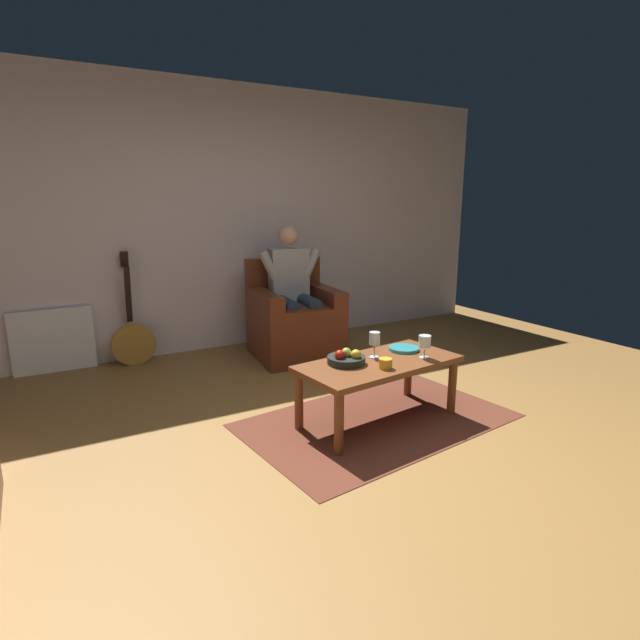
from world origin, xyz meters
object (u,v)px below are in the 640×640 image
at_px(armchair, 294,322).
at_px(wine_glass_far, 375,340).
at_px(fruit_bowl, 346,359).
at_px(candle_jar, 385,363).
at_px(decorative_dish, 404,349).
at_px(coffee_table, 379,370).
at_px(guitar, 133,340).
at_px(person_seated, 293,287).
at_px(wine_glass_near, 425,343).

bearing_deg(armchair, wine_glass_far, 90.36).
bearing_deg(fruit_bowl, candle_jar, 130.57).
height_order(wine_glass_far, candle_jar, wine_glass_far).
xyz_separation_m(decorative_dish, candle_jar, (0.36, 0.26, 0.02)).
xyz_separation_m(coffee_table, wine_glass_far, (-0.02, -0.08, 0.19)).
relative_size(coffee_table, guitar, 1.12).
bearing_deg(guitar, wine_glass_far, 121.91).
distance_m(guitar, wine_glass_far, 2.45).
distance_m(person_seated, coffee_table, 1.69).
bearing_deg(guitar, coffee_table, 120.61).
distance_m(coffee_table, wine_glass_near, 0.37).
height_order(armchair, guitar, guitar).
bearing_deg(person_seated, armchair, 90.00).
bearing_deg(wine_glass_near, guitar, -54.75).
bearing_deg(coffee_table, guitar, -59.39).
bearing_deg(person_seated, guitar, -13.22).
bearing_deg(decorative_dish, coffee_table, 21.15).
bearing_deg(wine_glass_near, decorative_dish, -87.80).
distance_m(person_seated, guitar, 1.59).
bearing_deg(coffee_table, wine_glass_far, -100.83).
relative_size(guitar, fruit_bowl, 4.12).
bearing_deg(decorative_dish, guitar, -52.16).
height_order(guitar, candle_jar, guitar).
bearing_deg(person_seated, coffee_table, 90.09).
distance_m(fruit_bowl, candle_jar, 0.27).
distance_m(guitar, candle_jar, 2.60).
distance_m(wine_glass_near, fruit_bowl, 0.57).
bearing_deg(candle_jar, person_seated, -96.97).
xyz_separation_m(person_seated, coffee_table, (0.17, 1.65, -0.32)).
distance_m(wine_glass_near, candle_jar, 0.38).
height_order(guitar, wine_glass_near, guitar).
relative_size(armchair, wine_glass_near, 5.87).
relative_size(fruit_bowl, candle_jar, 2.91).
bearing_deg(armchair, decorative_dish, 101.06).
height_order(wine_glass_near, fruit_bowl, wine_glass_near).
height_order(person_seated, guitar, person_seated).
height_order(person_seated, wine_glass_near, person_seated).
bearing_deg(decorative_dish, wine_glass_near, 92.20).
relative_size(wine_glass_near, fruit_bowl, 0.63).
bearing_deg(guitar, decorative_dish, 127.84).
height_order(person_seated, coffee_table, person_seated).
relative_size(coffee_table, fruit_bowl, 4.63).
bearing_deg(fruit_bowl, decorative_dish, -173.75).
bearing_deg(armchair, person_seated, -90.00).
height_order(coffee_table, guitar, guitar).
relative_size(guitar, wine_glass_near, 6.57).
bearing_deg(guitar, wine_glass_near, 125.25).
distance_m(wine_glass_near, decorative_dish, 0.23).
xyz_separation_m(wine_glass_near, wine_glass_far, (0.30, -0.18, 0.02)).
height_order(person_seated, wine_glass_far, person_seated).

